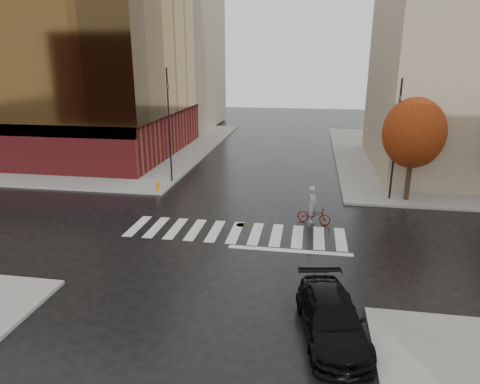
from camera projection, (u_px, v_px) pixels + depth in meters
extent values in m
plane|color=black|center=(234.00, 236.00, 22.34)|extent=(120.00, 120.00, 0.00)
cube|color=gray|center=(75.00, 145.00, 45.37)|extent=(30.00, 30.00, 0.15)
cube|color=silver|center=(235.00, 232.00, 22.80)|extent=(12.00, 3.00, 0.01)
cube|color=maroon|center=(47.00, 129.00, 42.08)|extent=(26.00, 18.00, 4.00)
cube|color=brown|center=(35.00, 44.00, 39.68)|extent=(27.00, 19.00, 12.00)
cube|color=tan|center=(165.00, 48.00, 56.61)|extent=(14.00, 12.00, 20.00)
cylinder|color=#302415|center=(408.00, 178.00, 27.26)|extent=(0.32, 0.32, 2.80)
ellipsoid|color=#AA3610|center=(414.00, 133.00, 26.38)|extent=(3.80, 3.80, 4.37)
imported|color=black|center=(331.00, 318.00, 14.13)|extent=(2.72, 5.00, 1.38)
imported|color=maroon|center=(314.00, 215.00, 23.89)|extent=(2.03, 1.20, 1.01)
imported|color=#9C9EA4|center=(313.00, 204.00, 23.71)|extent=(0.69, 0.86, 2.04)
cylinder|color=black|center=(169.00, 127.00, 30.53)|extent=(0.12, 0.12, 8.11)
imported|color=black|center=(167.00, 84.00, 29.64)|extent=(0.24, 0.21, 1.01)
cylinder|color=black|center=(396.00, 141.00, 26.74)|extent=(0.12, 0.12, 7.59)
imported|color=black|center=(400.00, 96.00, 25.91)|extent=(0.18, 0.21, 0.95)
cylinder|color=orange|center=(157.00, 187.00, 29.34)|extent=(0.23, 0.23, 0.57)
sphere|color=orange|center=(157.00, 183.00, 29.26)|extent=(0.25, 0.25, 0.25)
cylinder|color=#4F321C|center=(241.00, 225.00, 23.80)|extent=(0.63, 0.63, 0.01)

